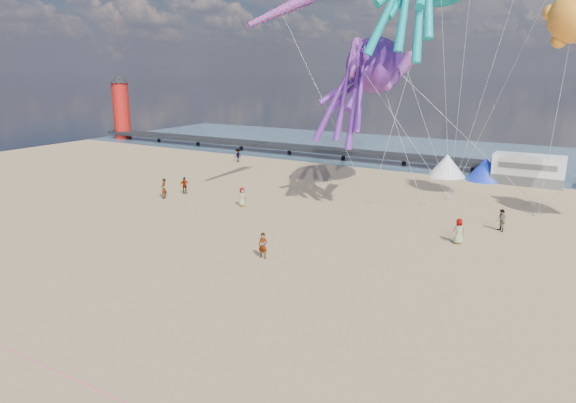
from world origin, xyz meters
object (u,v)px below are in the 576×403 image
(beachgoer_0, at_px, (459,231))
(sandbag_c, at_px, (538,215))
(beachgoer_5, at_px, (164,189))
(beachgoer_6, at_px, (242,197))
(tent_blue, at_px, (486,169))
(kite_octopus_purple, at_px, (376,65))
(windsock_left, at_px, (281,11))
(sandbag_e, at_px, (450,199))
(sandbag_b, at_px, (423,205))
(beachgoer_2, at_px, (238,155))
(sandbag_a, at_px, (370,202))
(beachgoer_1, at_px, (501,220))
(windsock_mid, at_px, (399,72))
(windsock_right, at_px, (355,58))
(lighthouse, at_px, (121,111))
(beachgoer_3, at_px, (184,185))
(motorhome_0, at_px, (528,170))
(standing_person, at_px, (263,246))
(sandbag_d, at_px, (533,203))
(kite_teddy_orange, at_px, (574,17))
(tent_white, at_px, (447,165))

(beachgoer_0, bearing_deg, sandbag_c, -133.20)
(beachgoer_5, distance_m, beachgoer_6, 7.70)
(tent_blue, relative_size, kite_octopus_purple, 0.36)
(windsock_left, bearing_deg, sandbag_e, 44.45)
(sandbag_b, distance_m, sandbag_e, 3.46)
(sandbag_e, bearing_deg, windsock_left, -146.53)
(beachgoer_6, height_order, kite_octopus_purple, kite_octopus_purple)
(beachgoer_2, xyz_separation_m, sandbag_a, (21.86, -10.77, -0.71))
(tent_blue, xyz_separation_m, beachgoer_6, (-15.74, -21.36, -0.39))
(beachgoer_1, relative_size, sandbag_c, 3.25)
(beachgoer_6, bearing_deg, beachgoer_1, -53.36)
(sandbag_c, relative_size, windsock_mid, 0.10)
(windsock_right, bearing_deg, lighthouse, 137.47)
(beachgoer_0, relative_size, sandbag_e, 3.44)
(sandbag_c, height_order, sandbag_e, same)
(beachgoer_5, bearing_deg, kite_octopus_purple, 99.98)
(sandbag_c, distance_m, sandbag_e, 7.37)
(windsock_right, bearing_deg, sandbag_e, 25.51)
(kite_octopus_purple, bearing_deg, beachgoer_3, -129.84)
(lighthouse, xyz_separation_m, beachgoer_3, (35.05, -24.44, -3.71))
(motorhome_0, bearing_deg, beachgoer_1, -89.35)
(sandbag_e, height_order, windsock_right, windsock_right)
(beachgoer_1, bearing_deg, sandbag_e, -179.48)
(lighthouse, height_order, kite_octopus_purple, kite_octopus_purple)
(beachgoer_3, bearing_deg, beachgoer_1, -52.82)
(lighthouse, relative_size, beachgoer_0, 5.23)
(tent_blue, xyz_separation_m, windsock_mid, (-3.66, -18.28, 9.82))
(beachgoer_5, height_order, windsock_mid, windsock_mid)
(standing_person, distance_m, sandbag_a, 15.68)
(beachgoer_1, height_order, beachgoer_2, beachgoer_2)
(sandbag_c, distance_m, windsock_right, 19.02)
(sandbag_a, height_order, windsock_right, windsock_right)
(tent_blue, distance_m, beachgoer_1, 18.15)
(windsock_mid, bearing_deg, beachgoer_6, -165.54)
(sandbag_d, bearing_deg, windsock_mid, -132.47)
(sandbag_c, distance_m, kite_octopus_purple, 18.02)
(beachgoer_3, bearing_deg, kite_teddy_orange, -45.43)
(beachgoer_1, bearing_deg, motorhome_0, 144.89)
(motorhome_0, bearing_deg, windsock_right, -124.36)
(tent_white, relative_size, kite_teddy_orange, 0.67)
(tent_white, height_order, beachgoer_0, tent_white)
(beachgoer_0, relative_size, beachgoer_3, 1.09)
(sandbag_c, bearing_deg, kite_octopus_purple, -178.78)
(standing_person, relative_size, sandbag_a, 3.24)
(tent_blue, distance_m, sandbag_c, 13.47)
(beachgoer_6, bearing_deg, sandbag_a, -29.16)
(beachgoer_0, bearing_deg, tent_blue, -105.96)
(beachgoer_2, bearing_deg, kite_octopus_purple, 77.31)
(beachgoer_1, bearing_deg, tent_blue, 157.63)
(windsock_right, bearing_deg, sandbag_a, 43.83)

